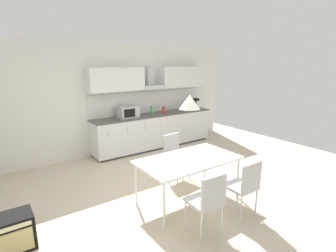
% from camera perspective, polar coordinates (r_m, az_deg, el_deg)
% --- Properties ---
extents(ground_plane, '(8.72, 7.71, 0.02)m').
position_cam_1_polar(ground_plane, '(4.82, 1.82, -13.72)').
color(ground_plane, beige).
extents(wall_back, '(6.97, 0.10, 2.65)m').
position_cam_1_polar(wall_back, '(6.62, -12.02, 5.72)').
color(wall_back, silver).
rests_on(wall_back, ground_plane).
extents(kitchen_counter, '(3.36, 0.62, 0.90)m').
position_cam_1_polar(kitchen_counter, '(6.95, -2.90, -0.98)').
color(kitchen_counter, '#333333').
rests_on(kitchen_counter, ground_plane).
extents(backsplash_tile, '(3.34, 0.02, 0.57)m').
position_cam_1_polar(backsplash_tile, '(7.04, -4.23, 5.26)').
color(backsplash_tile, silver).
rests_on(backsplash_tile, kitchen_counter).
extents(upper_wall_cabinets, '(3.34, 0.40, 0.55)m').
position_cam_1_polar(upper_wall_cabinets, '(6.84, -3.63, 10.30)').
color(upper_wall_cabinets, silver).
extents(microwave, '(0.48, 0.35, 0.28)m').
position_cam_1_polar(microwave, '(6.45, -8.73, 3.07)').
color(microwave, '#ADADB2').
rests_on(microwave, kitchen_counter).
extents(coffee_maker, '(0.18, 0.19, 0.30)m').
position_cam_1_polar(coffee_maker, '(7.67, 5.75, 4.91)').
color(coffee_maker, black).
rests_on(coffee_maker, kitchen_counter).
extents(bottle_green, '(0.07, 0.07, 0.21)m').
position_cam_1_polar(bottle_green, '(6.75, -3.61, 3.26)').
color(bottle_green, green).
rests_on(bottle_green, kitchen_counter).
extents(bottle_red, '(0.08, 0.08, 0.19)m').
position_cam_1_polar(bottle_red, '(6.95, -0.98, 3.48)').
color(bottle_red, red).
rests_on(bottle_red, kitchen_counter).
extents(dining_table, '(1.61, 0.90, 0.73)m').
position_cam_1_polar(dining_table, '(4.20, 4.48, -7.64)').
color(dining_table, white).
rests_on(dining_table, ground_plane).
extents(chair_near_right, '(0.40, 0.40, 0.87)m').
position_cam_1_polar(chair_near_right, '(3.98, 16.45, -11.87)').
color(chair_near_right, '#B2B2B7').
rests_on(chair_near_right, ground_plane).
extents(chair_far_right, '(0.44, 0.44, 0.87)m').
position_cam_1_polar(chair_far_right, '(5.07, 1.47, -5.64)').
color(chair_far_right, '#B2B2B7').
rests_on(chair_far_right, ground_plane).
extents(chair_near_left, '(0.42, 0.42, 0.87)m').
position_cam_1_polar(chair_near_left, '(3.49, 8.72, -15.28)').
color(chair_near_left, '#B2B2B7').
rests_on(chair_near_left, ground_plane).
extents(guitar_amp, '(0.52, 0.37, 0.44)m').
position_cam_1_polar(guitar_amp, '(3.88, -31.11, -19.37)').
color(guitar_amp, black).
rests_on(guitar_amp, ground_plane).
extents(pendant_lamp, '(0.32, 0.32, 0.22)m').
position_cam_1_polar(pendant_lamp, '(3.96, 4.74, 5.26)').
color(pendant_lamp, silver).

